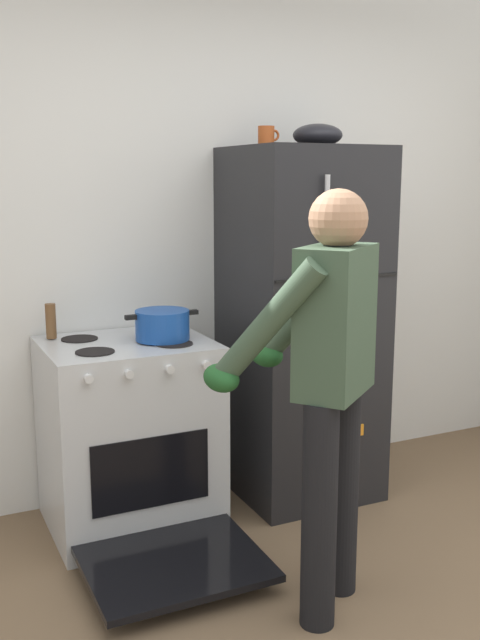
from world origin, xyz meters
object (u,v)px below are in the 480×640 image
stove_range (130,437)px  red_pot (162,325)px  coffee_mug (267,136)px  person_cook (326,367)px  mixing_bowl (318,135)px  refrigerator (300,325)px  pepper_mill (51,321)px

stove_range → red_pot: red_pot is taller
red_pot → coffee_mug: 1.05m
person_cook → coffee_mug: size_ratio=14.28×
stove_range → mixing_bowl: bearing=1.0°
refrigerator → mixing_bowl: bearing=0.2°
stove_range → mixing_bowl: (1.01, 0.02, 1.40)m
refrigerator → red_pot: refrigerator is taller
refrigerator → coffee_mug: (-0.18, 0.05, 0.94)m
mixing_bowl → red_pot: bearing=-176.6°
stove_range → red_pot: 0.55m
mixing_bowl → refrigerator: bearing=-179.8°
stove_range → coffee_mug: coffee_mug is taller
refrigerator → pepper_mill: bearing=170.7°
coffee_mug → mixing_bowl: mixing_bowl is taller
stove_range → coffee_mug: 1.59m
stove_range → pepper_mill: pepper_mill is taller
refrigerator → person_cook: (-0.46, -0.98, 0.06)m
person_cook → coffee_mug: coffee_mug is taller
pepper_mill → refrigerator: bearing=-9.3°
red_pot → pepper_mill: pepper_mill is taller
coffee_mug → refrigerator: bearing=-15.8°
red_pot → pepper_mill: 0.52m
person_cook → red_pot: (-0.30, 0.93, 0.01)m
coffee_mug → mixing_bowl: 0.26m
red_pot → pepper_mill: (-0.46, 0.25, 0.01)m
stove_range → pepper_mill: size_ratio=7.42×
refrigerator → mixing_bowl: 0.95m
pepper_mill → mixing_bowl: size_ratio=0.66×
coffee_mug → red_pot: bearing=-170.4°
refrigerator → stove_range: size_ratio=1.48×
red_pot → coffee_mug: (0.59, 0.10, 0.87)m
stove_range → coffee_mug: (0.75, 0.07, 1.40)m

